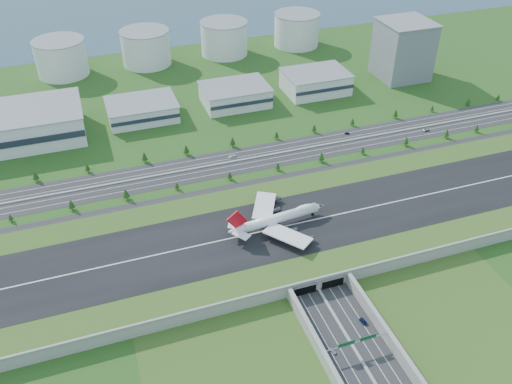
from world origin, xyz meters
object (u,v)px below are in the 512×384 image
object	(u,v)px
car_0	(333,351)
car_7	(232,156)
office_tower	(403,50)
car_2	(363,321)
fuel_tank_a	(61,58)
car_5	(347,133)
car_6	(426,130)
boeing_747	(278,218)

from	to	relation	value
car_0	car_7	bearing A→B (deg)	65.11
office_tower	car_0	size ratio (longest dim) A/B	12.46
car_2	fuel_tank_a	bearing A→B (deg)	-77.75
fuel_tank_a	car_5	world-z (taller)	fuel_tank_a
car_6	car_5	bearing A→B (deg)	73.91
office_tower	car_2	distance (m)	333.23
office_tower	car_2	bearing A→B (deg)	-124.33
boeing_747	car_2	bearing A→B (deg)	-83.35
car_6	car_7	xyz separation A→B (m)	(-167.50, 13.16, 0.02)
car_7	boeing_747	bearing A→B (deg)	0.49
boeing_747	car_6	xyz separation A→B (m)	(167.51, 86.13, -12.98)
fuel_tank_a	car_7	world-z (taller)	fuel_tank_a
car_0	car_6	size ratio (longest dim) A/B	0.75
boeing_747	car_7	xyz separation A→B (m)	(0.01, 99.29, -12.96)
car_0	car_5	world-z (taller)	car_0
boeing_747	car_5	size ratio (longest dim) A/B	16.69
boeing_747	office_tower	bearing A→B (deg)	37.43
office_tower	boeing_747	bearing A→B (deg)	-136.83
office_tower	car_0	xyz separation A→B (m)	(-211.21, -286.59, -26.63)
boeing_747	car_0	distance (m)	95.08
office_tower	car_7	world-z (taller)	office_tower
car_5	car_7	world-z (taller)	car_7
fuel_tank_a	boeing_747	size ratio (longest dim) A/B	0.74
car_6	car_7	bearing A→B (deg)	83.69
boeing_747	car_6	size ratio (longest dim) A/B	11.41
fuel_tank_a	car_7	bearing A→B (deg)	-61.16
car_0	boeing_747	bearing A→B (deg)	63.27
office_tower	car_7	distance (m)	227.05
car_5	car_2	bearing A→B (deg)	-5.89
fuel_tank_a	car_5	distance (m)	298.28
fuel_tank_a	car_6	size ratio (longest dim) A/B	8.45
office_tower	fuel_tank_a	size ratio (longest dim) A/B	1.10
car_0	car_7	world-z (taller)	car_7
car_0	car_2	world-z (taller)	car_0
office_tower	car_0	world-z (taller)	office_tower
fuel_tank_a	car_7	size ratio (longest dim) A/B	8.58
fuel_tank_a	boeing_747	bearing A→B (deg)	-69.55
car_5	car_6	distance (m)	68.01
office_tower	car_5	xyz separation A→B (m)	(-103.70, -89.71, -26.71)
car_7	car_5	bearing A→B (deg)	92.53
car_7	fuel_tank_a	bearing A→B (deg)	-150.66
office_tower	car_2	world-z (taller)	office_tower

